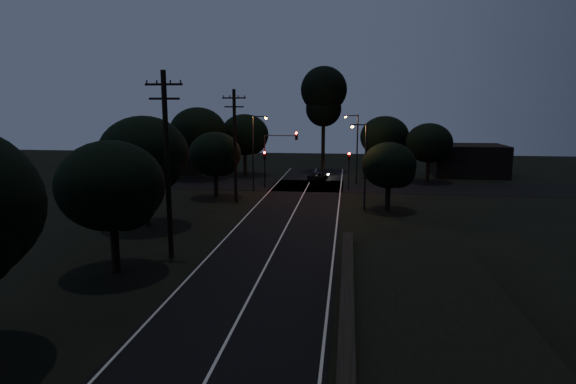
# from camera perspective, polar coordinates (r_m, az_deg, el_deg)

# --- Properties ---
(road_surface) EXTENTS (60.00, 70.00, 0.03)m
(road_surface) POSITION_cam_1_polar(r_m,az_deg,el_deg) (44.16, 1.16, -1.56)
(road_surface) COLOR black
(road_surface) RESTS_ON ground
(retaining_wall) EXTENTS (6.93, 26.00, 1.60)m
(retaining_wall) POSITION_cam_1_polar(r_m,az_deg,el_deg) (17.38, 17.90, -19.20)
(retaining_wall) COLOR black
(retaining_wall) RESTS_ON ground
(utility_pole_mid) EXTENTS (2.20, 0.30, 11.00)m
(utility_pole_mid) POSITION_cam_1_polar(r_m,az_deg,el_deg) (29.05, -14.13, 3.43)
(utility_pole_mid) COLOR black
(utility_pole_mid) RESTS_ON ground
(utility_pole_far) EXTENTS (2.20, 0.30, 10.50)m
(utility_pole_far) POSITION_cam_1_polar(r_m,az_deg,el_deg) (45.26, -6.31, 5.68)
(utility_pole_far) COLOR black
(utility_pole_far) RESTS_ON ground
(tree_left_b) EXTENTS (5.68, 5.68, 7.22)m
(tree_left_b) POSITION_cam_1_polar(r_m,az_deg,el_deg) (27.12, -19.96, 0.41)
(tree_left_b) COLOR black
(tree_left_b) RESTS_ON ground
(tree_left_c) EXTENTS (6.57, 6.57, 8.30)m
(tree_left_c) POSITION_cam_1_polar(r_m,az_deg,el_deg) (37.03, -16.44, 4.14)
(tree_left_c) COLOR black
(tree_left_c) RESTS_ON ground
(tree_left_d) EXTENTS (5.12, 5.12, 6.50)m
(tree_left_d) POSITION_cam_1_polar(r_m,az_deg,el_deg) (47.79, -8.46, 4.32)
(tree_left_d) COLOR black
(tree_left_d) RESTS_ON ground
(tree_far_nw) EXTENTS (6.27, 6.27, 7.94)m
(tree_far_nw) POSITION_cam_1_polar(r_m,az_deg,el_deg) (63.29, -4.99, 6.66)
(tree_far_nw) COLOR black
(tree_far_nw) RESTS_ON ground
(tree_far_w) EXTENTS (6.92, 6.92, 8.82)m
(tree_far_w) POSITION_cam_1_polar(r_m,az_deg,el_deg) (60.65, -10.44, 6.94)
(tree_far_w) COLOR black
(tree_far_w) RESTS_ON ground
(tree_far_ne) EXTENTS (6.12, 6.12, 7.74)m
(tree_far_ne) POSITION_cam_1_polar(r_m,az_deg,el_deg) (62.06, 11.58, 6.30)
(tree_far_ne) COLOR black
(tree_far_ne) RESTS_ON ground
(tree_far_e) EXTENTS (5.50, 5.50, 6.98)m
(tree_far_e) POSITION_cam_1_polar(r_m,az_deg,el_deg) (59.72, 16.57, 5.47)
(tree_far_e) COLOR black
(tree_far_e) RESTS_ON ground
(tree_right_a) EXTENTS (4.68, 4.68, 5.94)m
(tree_right_a) POSITION_cam_1_polar(r_m,az_deg,el_deg) (42.26, 12.09, 2.97)
(tree_right_a) COLOR black
(tree_right_a) RESTS_ON ground
(tall_pine) EXTENTS (6.29, 6.29, 14.30)m
(tall_pine) POSITION_cam_1_polar(r_m,az_deg,el_deg) (66.98, 4.26, 11.29)
(tall_pine) COLOR black
(tall_pine) RESTS_ON ground
(building_left) EXTENTS (10.00, 8.00, 4.40)m
(building_left) POSITION_cam_1_polar(r_m,az_deg,el_deg) (68.76, -13.78, 4.23)
(building_left) COLOR black
(building_left) RESTS_ON ground
(building_right) EXTENTS (9.00, 7.00, 4.00)m
(building_right) POSITION_cam_1_polar(r_m,az_deg,el_deg) (67.06, 20.53, 3.56)
(building_right) COLOR black
(building_right) RESTS_ON ground
(signal_left) EXTENTS (0.28, 0.35, 4.10)m
(signal_left) POSITION_cam_1_polar(r_m,az_deg,el_deg) (53.02, -2.77, 3.51)
(signal_left) COLOR black
(signal_left) RESTS_ON ground
(signal_right) EXTENTS (0.28, 0.35, 4.10)m
(signal_right) POSITION_cam_1_polar(r_m,az_deg,el_deg) (52.23, 7.23, 3.33)
(signal_right) COLOR black
(signal_right) RESTS_ON ground
(signal_mast) EXTENTS (3.70, 0.35, 6.25)m
(signal_mast) POSITION_cam_1_polar(r_m,az_deg,el_deg) (52.61, -0.97, 5.11)
(signal_mast) COLOR black
(signal_mast) RESTS_ON ground
(streetlight_a) EXTENTS (1.66, 0.26, 8.00)m
(streetlight_a) POSITION_cam_1_polar(r_m,az_deg,el_deg) (51.03, -3.96, 5.26)
(streetlight_a) COLOR black
(streetlight_a) RESTS_ON ground
(streetlight_b) EXTENTS (1.66, 0.26, 8.00)m
(streetlight_b) POSITION_cam_1_polar(r_m,az_deg,el_deg) (56.05, 8.01, 5.63)
(streetlight_b) COLOR black
(streetlight_b) RESTS_ON ground
(streetlight_c) EXTENTS (1.46, 0.26, 7.50)m
(streetlight_c) POSITION_cam_1_polar(r_m,az_deg,el_deg) (42.16, 8.94, 3.73)
(streetlight_c) COLOR black
(streetlight_c) RESTS_ON ground
(car) EXTENTS (2.64, 3.77, 1.19)m
(car) POSITION_cam_1_polar(r_m,az_deg,el_deg) (58.60, 3.55, 1.93)
(car) COLOR black
(car) RESTS_ON ground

